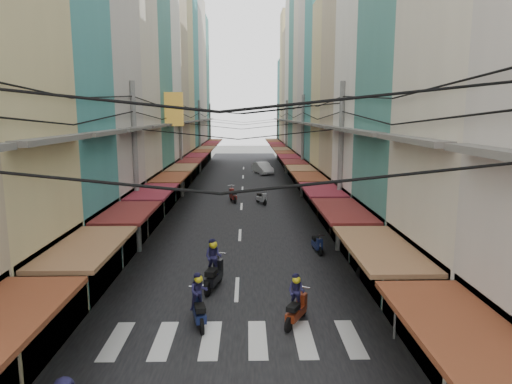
{
  "coord_description": "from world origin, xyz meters",
  "views": [
    {
      "loc": [
        0.39,
        -18.7,
        6.67
      ],
      "look_at": [
        0.89,
        5.61,
        2.52
      ],
      "focal_mm": 32.0,
      "sensor_mm": 36.0,
      "label": 1
    }
  ],
  "objects": [
    {
      "name": "traffic_sign",
      "position": [
        4.78,
        -6.04,
        1.94
      ],
      "size": [
        0.1,
        0.59,
        2.7
      ],
      "color": "gray",
      "rests_on": "ground"
    },
    {
      "name": "building_row_right",
      "position": [
        7.92,
        16.45,
        9.41
      ],
      "size": [
        7.8,
        68.98,
        22.59
      ],
      "color": "teal",
      "rests_on": "ground"
    },
    {
      "name": "crosswalk",
      "position": [
        -0.0,
        -6.0,
        0.03
      ],
      "size": [
        7.55,
        2.4,
        0.01
      ],
      "color": "silver",
      "rests_on": "ground"
    },
    {
      "name": "building_row_left",
      "position": [
        -7.92,
        16.56,
        9.78
      ],
      "size": [
        7.8,
        67.67,
        23.7
      ],
      "color": "silver",
      "rests_on": "ground"
    },
    {
      "name": "road",
      "position": [
        0.0,
        20.0,
        0.01
      ],
      "size": [
        10.0,
        80.0,
        0.02
      ],
      "primitive_type": "cube",
      "color": "black",
      "rests_on": "ground"
    },
    {
      "name": "moving_scooters",
      "position": [
        0.2,
        1.08,
        0.53
      ],
      "size": [
        5.34,
        22.59,
        1.99
      ],
      "color": "black",
      "rests_on": "ground"
    },
    {
      "name": "market_umbrella",
      "position": [
        7.2,
        -2.27,
        2.0
      ],
      "size": [
        2.15,
        2.15,
        2.27
      ],
      "color": "#B2B2B7",
      "rests_on": "ground"
    },
    {
      "name": "pedestrians",
      "position": [
        -4.62,
        0.02,
        1.02
      ],
      "size": [
        12.79,
        19.61,
        2.26
      ],
      "color": "black",
      "rests_on": "ground"
    },
    {
      "name": "white_car",
      "position": [
        2.23,
        32.57,
        0.0
      ],
      "size": [
        4.98,
        3.05,
        1.64
      ],
      "primitive_type": "imported",
      "rotation": [
        0.0,
        0.0,
        0.28
      ],
      "color": "silver",
      "rests_on": "ground"
    },
    {
      "name": "ground",
      "position": [
        0.0,
        0.0,
        0.0
      ],
      "size": [
        160.0,
        160.0,
        0.0
      ],
      "primitive_type": "plane",
      "color": "slate",
      "rests_on": "ground"
    },
    {
      "name": "utility_poles",
      "position": [
        0.0,
        15.01,
        6.59
      ],
      "size": [
        10.2,
        66.13,
        8.2
      ],
      "color": "gray",
      "rests_on": "ground"
    },
    {
      "name": "parked_scooters",
      "position": [
        4.12,
        -2.17,
        0.49
      ],
      "size": [
        13.31,
        14.91,
        1.01
      ],
      "color": "black",
      "rests_on": "ground"
    },
    {
      "name": "sidewalk_right",
      "position": [
        6.5,
        20.0,
        0.03
      ],
      "size": [
        3.0,
        80.0,
        0.06
      ],
      "primitive_type": "cube",
      "color": "gray",
      "rests_on": "ground"
    },
    {
      "name": "bicycle",
      "position": [
        7.45,
        -3.0,
        0.0
      ],
      "size": [
        1.87,
        0.82,
        1.25
      ],
      "primitive_type": "imported",
      "rotation": [
        0.0,
        0.0,
        1.49
      ],
      "color": "black",
      "rests_on": "ground"
    },
    {
      "name": "sidewalk_left",
      "position": [
        -6.5,
        20.0,
        0.03
      ],
      "size": [
        3.0,
        80.0,
        0.06
      ],
      "primitive_type": "cube",
      "color": "gray",
      "rests_on": "ground"
    }
  ]
}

